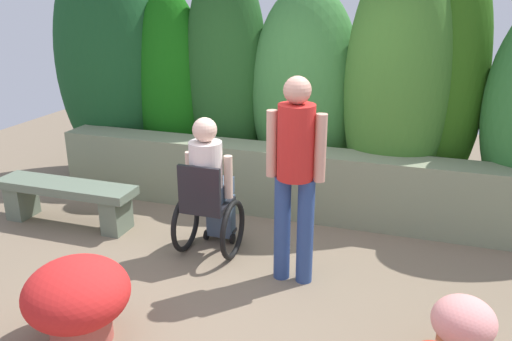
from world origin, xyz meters
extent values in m
plane|color=#786752|center=(0.00, 0.00, 0.00)|extent=(11.49, 11.49, 0.00)
cube|color=gray|center=(0.00, 1.51, 0.38)|extent=(5.36, 0.41, 0.75)
ellipsoid|color=#194A22|center=(-2.53, 2.16, 1.49)|extent=(1.50, 1.05, 2.98)
ellipsoid|color=#145C0F|center=(-1.65, 2.15, 1.20)|extent=(0.96, 0.67, 2.40)
ellipsoid|color=#204F1E|center=(-0.92, 2.18, 1.39)|extent=(1.02, 0.71, 2.79)
ellipsoid|color=#3B7B38|center=(0.06, 2.17, 1.23)|extent=(1.28, 0.90, 2.46)
ellipsoid|color=#3E7328|center=(1.10, 1.92, 1.43)|extent=(1.10, 0.77, 2.85)
ellipsoid|color=#2B5C14|center=(1.48, 2.14, 1.49)|extent=(1.06, 0.74, 2.98)
cube|color=#606E5B|center=(-2.70, 0.50, 0.19)|extent=(0.20, 0.32, 0.37)
cube|color=#606E5B|center=(-1.50, 0.50, 0.19)|extent=(0.20, 0.32, 0.37)
cube|color=#606E5B|center=(-2.10, 0.50, 0.42)|extent=(1.56, 0.37, 0.09)
cube|color=black|center=(-0.41, 0.37, 0.50)|extent=(0.40, 0.40, 0.06)
cube|color=black|center=(-0.41, 0.19, 0.73)|extent=(0.40, 0.04, 0.40)
cube|color=black|center=(-0.41, 0.69, 0.10)|extent=(0.28, 0.12, 0.03)
torus|color=black|center=(-0.65, 0.37, 0.28)|extent=(0.05, 0.56, 0.56)
torus|color=black|center=(-0.17, 0.37, 0.28)|extent=(0.05, 0.56, 0.56)
cylinder|color=black|center=(-0.55, 0.62, 0.05)|extent=(0.03, 0.10, 0.10)
cylinder|color=black|center=(-0.27, 0.62, 0.05)|extent=(0.03, 0.10, 0.10)
cube|color=#405368|center=(-0.41, 0.47, 0.61)|extent=(0.30, 0.40, 0.16)
cube|color=#405368|center=(-0.41, 0.67, 0.27)|extent=(0.26, 0.14, 0.43)
cylinder|color=silver|center=(-0.41, 0.35, 0.86)|extent=(0.30, 0.30, 0.50)
cylinder|color=beige|center=(-0.60, 0.41, 0.78)|extent=(0.08, 0.08, 0.40)
cylinder|color=beige|center=(-0.22, 0.41, 0.78)|extent=(0.08, 0.08, 0.40)
sphere|color=beige|center=(-0.41, 0.35, 1.22)|extent=(0.22, 0.22, 0.22)
cylinder|color=navy|center=(0.36, 0.17, 0.47)|extent=(0.14, 0.14, 0.93)
cylinder|color=navy|center=(0.56, 0.17, 0.47)|extent=(0.14, 0.14, 0.93)
cylinder|color=red|center=(0.46, 0.17, 1.24)|extent=(0.30, 0.30, 0.61)
cylinder|color=tan|center=(0.26, 0.17, 1.21)|extent=(0.09, 0.09, 0.55)
cylinder|color=tan|center=(0.66, 0.17, 1.21)|extent=(0.09, 0.09, 0.55)
sphere|color=tan|center=(0.46, 0.17, 1.65)|extent=(0.22, 0.22, 0.22)
cylinder|color=#AC4F44|center=(-0.77, -1.11, 0.13)|extent=(0.43, 0.43, 0.25)
ellipsoid|color=#1A4A21|center=(-0.77, -1.11, 0.31)|extent=(0.48, 0.48, 0.17)
ellipsoid|color=red|center=(-0.77, -1.11, 0.39)|extent=(0.74, 0.74, 0.47)
ellipsoid|color=#337831|center=(1.79, -0.52, 0.28)|extent=(0.35, 0.35, 0.11)
ellipsoid|color=pink|center=(1.79, -0.52, 0.33)|extent=(0.42, 0.42, 0.32)
camera|label=1|loc=(1.40, -3.68, 2.39)|focal=36.41mm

